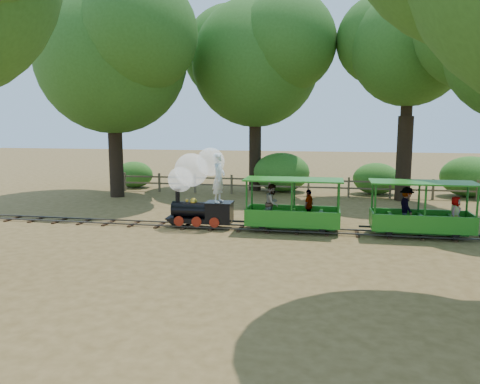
% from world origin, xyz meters
% --- Properties ---
extents(ground, '(90.00, 90.00, 0.00)m').
position_xyz_m(ground, '(0.00, 0.00, 0.00)').
color(ground, olive).
rests_on(ground, ground).
extents(track, '(22.00, 1.00, 0.10)m').
position_xyz_m(track, '(0.00, 0.00, 0.07)').
color(track, '#3F3D3A').
rests_on(track, ground).
extents(locomotive, '(2.53, 1.19, 2.90)m').
position_xyz_m(locomotive, '(-2.56, 0.06, 1.65)').
color(locomotive, black).
rests_on(locomotive, ground).
extents(carriage_front, '(3.33, 1.36, 1.73)m').
position_xyz_m(carriage_front, '(0.72, -0.03, 0.78)').
color(carriage_front, '#22781A').
rests_on(carriage_front, track).
extents(carriage_rear, '(3.33, 1.36, 1.73)m').
position_xyz_m(carriage_rear, '(4.98, 0.03, 0.78)').
color(carriage_rear, '#22781A').
rests_on(carriage_rear, track).
extents(oak_nw, '(9.10, 8.01, 10.44)m').
position_xyz_m(oak_nw, '(-8.54, 6.10, 7.18)').
color(oak_nw, '#2D2116').
rests_on(oak_nw, ground).
extents(oak_nc, '(8.46, 7.45, 10.23)m').
position_xyz_m(oak_nc, '(-2.03, 9.59, 7.19)').
color(oak_nc, '#2D2116').
rests_on(oak_nc, ground).
extents(oak_ne, '(6.67, 5.87, 9.78)m').
position_xyz_m(oak_ne, '(5.47, 7.57, 7.36)').
color(oak_ne, '#2D2116').
rests_on(oak_ne, ground).
extents(fence, '(18.10, 0.10, 1.00)m').
position_xyz_m(fence, '(0.00, 8.00, 0.58)').
color(fence, brown).
rests_on(fence, ground).
extents(shrub_west, '(2.17, 1.67, 1.50)m').
position_xyz_m(shrub_west, '(-9.00, 9.30, 0.75)').
color(shrub_west, '#2D6B1E').
rests_on(shrub_west, ground).
extents(shrub_mid_w, '(3.04, 2.34, 2.10)m').
position_xyz_m(shrub_mid_w, '(-0.52, 9.30, 1.05)').
color(shrub_mid_w, '#2D6B1E').
rests_on(shrub_mid_w, ground).
extents(shrub_mid_e, '(2.37, 1.82, 1.64)m').
position_xyz_m(shrub_mid_e, '(4.43, 9.30, 0.82)').
color(shrub_mid_e, '#2D6B1E').
rests_on(shrub_mid_e, ground).
extents(shrub_east, '(2.95, 2.27, 2.04)m').
position_xyz_m(shrub_east, '(9.00, 9.30, 1.02)').
color(shrub_east, '#2D6B1E').
rests_on(shrub_east, ground).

